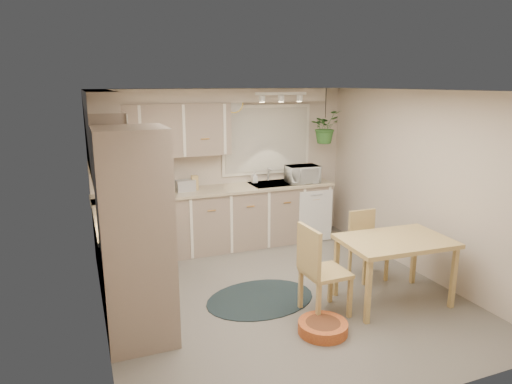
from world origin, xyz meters
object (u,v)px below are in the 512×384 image
Objects in this scene: chair_left at (326,270)px; microwave at (302,172)px; pet_bed at (323,327)px; braided_rug at (260,299)px; dining_table at (393,270)px; chair_back at (369,246)px.

microwave is at bearing 157.53° from chair_left.
pet_bed is at bearing -110.25° from microwave.
braided_rug is 0.97m from pet_bed.
chair_left is (-0.87, 0.05, 0.13)m from dining_table.
microwave reaches higher than dining_table.
chair_back is at bearing 2.01° from braided_rug.
pet_bed is (-0.23, -0.37, -0.45)m from chair_left.
chair_left is at bearing 176.70° from dining_table.
chair_back is 1.75× the size of microwave.
microwave is at bearing 67.38° from pet_bed.
pet_bed is at bearing -71.28° from braided_rug.
pet_bed is at bearing 39.06° from chair_back.
braided_rug is 2.65× the size of microwave.
braided_rug is 2.49m from microwave.
chair_left is 2.00× the size of pet_bed.
pet_bed is at bearing -163.89° from dining_table.
chair_left is at bearing 31.94° from chair_back.
microwave reaches higher than chair_left.
chair_back is at bearing 120.10° from chair_left.
chair_back is 1.59m from braided_rug.
chair_back is 1.61m from pet_bed.
chair_left is 2.52m from microwave.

